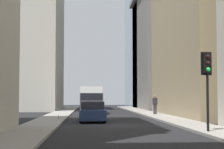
% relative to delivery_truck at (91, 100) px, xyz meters
% --- Properties ---
extents(ground_plane, '(135.00, 135.00, 0.00)m').
position_rel_delivery_truck_xyz_m(ground_plane, '(-16.43, -1.40, -1.46)').
color(ground_plane, black).
extents(sidewalk_right, '(90.00, 2.20, 0.14)m').
position_rel_delivery_truck_xyz_m(sidewalk_right, '(-16.43, 3.10, -1.39)').
color(sidewalk_right, gray).
rests_on(sidewalk_right, ground_plane).
extents(sidewalk_left, '(90.00, 2.20, 0.14)m').
position_rel_delivery_truck_xyz_m(sidewalk_left, '(-16.43, -5.90, -1.39)').
color(sidewalk_left, gray).
rests_on(sidewalk_left, ground_plane).
extents(building_left_far, '(17.14, 10.50, 19.33)m').
position_rel_delivery_truck_xyz_m(building_left_far, '(15.09, -11.99, 8.21)').
color(building_left_far, gray).
rests_on(building_left_far, ground_plane).
extents(building_right_far, '(15.80, 10.50, 24.62)m').
position_rel_delivery_truck_xyz_m(building_right_far, '(13.06, 9.19, 10.86)').
color(building_right_far, '#B7B2A5').
rests_on(building_right_far, ground_plane).
extents(delivery_truck, '(6.46, 2.25, 2.84)m').
position_rel_delivery_truck_xyz_m(delivery_truck, '(0.00, 0.00, 0.00)').
color(delivery_truck, silver).
rests_on(delivery_truck, ground_plane).
extents(sedan_navy, '(4.30, 1.78, 1.42)m').
position_rel_delivery_truck_xyz_m(sedan_navy, '(-13.52, -0.00, -0.80)').
color(sedan_navy, navy).
rests_on(sedan_navy, ground_plane).
extents(traffic_light_foreground, '(0.43, 0.52, 3.71)m').
position_rel_delivery_truck_xyz_m(traffic_light_foreground, '(-23.21, -5.25, 1.40)').
color(traffic_light_foreground, black).
rests_on(traffic_light_foreground, sidewalk_left).
extents(pedestrian, '(0.26, 0.44, 1.80)m').
position_rel_delivery_truck_xyz_m(pedestrian, '(-4.20, -6.00, -0.33)').
color(pedestrian, '#33333D').
rests_on(pedestrian, sidewalk_left).
extents(discarded_bottle, '(0.07, 0.07, 0.27)m').
position_rel_delivery_truck_xyz_m(discarded_bottle, '(-12.09, 2.48, -1.21)').
color(discarded_bottle, '#999EA3').
rests_on(discarded_bottle, sidewalk_right).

